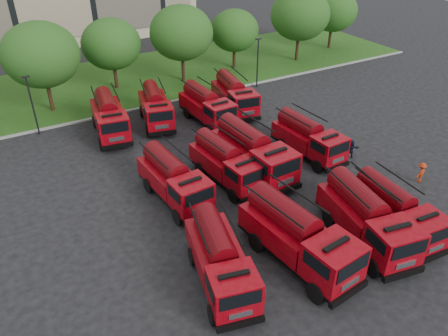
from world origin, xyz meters
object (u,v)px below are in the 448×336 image
object	(u,v)px
fire_truck_2	(366,218)
firefighter_0	(406,241)
fire_truck_6	(252,152)
firefighter_5	(349,157)
firefighter_3	(418,182)
fire_truck_10	(207,106)
firefighter_2	(396,228)
fire_truck_0	(220,260)
firefighter_4	(182,203)
fire_truck_8	(109,117)
fire_truck_7	(308,138)
fire_truck_5	(226,162)
fire_truck_3	(395,210)
firefighter_1	(381,250)
fire_truck_1	(298,236)
fire_truck_9	(155,107)
fire_truck_11	(234,95)
fire_truck_4	(174,179)

from	to	relation	value
fire_truck_2	firefighter_0	distance (m)	3.05
fire_truck_6	firefighter_5	world-z (taller)	fire_truck_6
firefighter_3	firefighter_5	world-z (taller)	firefighter_3
fire_truck_10	firefighter_2	distance (m)	19.02
firefighter_2	fire_truck_0	bearing A→B (deg)	65.17
firefighter_4	fire_truck_8	bearing A→B (deg)	-47.64
fire_truck_7	firefighter_4	xyz separation A→B (m)	(-11.09, -0.93, -1.49)
fire_truck_8	fire_truck_5	bearing A→B (deg)	-57.72
fire_truck_0	firefighter_5	distance (m)	16.23
fire_truck_3	fire_truck_7	bearing A→B (deg)	86.82
fire_truck_2	fire_truck_3	xyz separation A→B (m)	(2.17, -0.20, -0.16)
firefighter_1	firefighter_2	xyz separation A→B (m)	(2.25, 0.93, 0.00)
fire_truck_1	firefighter_5	xyz separation A→B (m)	(10.59, 6.87, -1.70)
fire_truck_2	fire_truck_5	size ratio (longest dim) A/B	1.10
fire_truck_0	fire_truck_7	world-z (taller)	fire_truck_0
firefighter_3	firefighter_2	bearing A→B (deg)	15.01
fire_truck_0	fire_truck_7	distance (m)	14.72
fire_truck_5	firefighter_2	bearing A→B (deg)	-62.02
firefighter_0	firefighter_5	xyz separation A→B (m)	(4.03, 8.86, 0.00)
fire_truck_8	firefighter_4	world-z (taller)	fire_truck_8
fire_truck_0	fire_truck_9	distance (m)	19.76
fire_truck_7	firefighter_1	bearing A→B (deg)	-109.63
fire_truck_7	fire_truck_9	bearing A→B (deg)	122.41
fire_truck_5	fire_truck_0	bearing A→B (deg)	-126.97
fire_truck_11	firefighter_0	xyz separation A→B (m)	(-0.82, -20.76, -1.56)
fire_truck_1	fire_truck_7	bearing A→B (deg)	42.15
fire_truck_0	fire_truck_3	bearing A→B (deg)	5.22
firefighter_5	firefighter_3	bearing A→B (deg)	141.77
fire_truck_4	fire_truck_9	xyz separation A→B (m)	(3.40, 11.37, -0.02)
fire_truck_8	fire_truck_2	bearing A→B (deg)	-58.58
fire_truck_7	firefighter_2	bearing A→B (deg)	-98.46
firefighter_0	fire_truck_2	bearing A→B (deg)	122.98
fire_truck_6	firefighter_5	xyz separation A→B (m)	(7.76, -1.86, -1.74)
fire_truck_9	fire_truck_11	world-z (taller)	fire_truck_11
fire_truck_6	fire_truck_4	bearing A→B (deg)	178.83
fire_truck_1	fire_truck_7	world-z (taller)	fire_truck_1
fire_truck_4	firefighter_1	size ratio (longest dim) A/B	3.98
fire_truck_8	firefighter_2	distance (m)	23.52
fire_truck_9	fire_truck_10	distance (m)	4.47
fire_truck_6	fire_truck_8	xyz separation A→B (m)	(-6.89, 11.10, -0.15)
firefighter_1	firefighter_3	world-z (taller)	firefighter_1
fire_truck_10	firefighter_2	size ratio (longest dim) A/B	4.27
firefighter_1	fire_truck_8	bearing A→B (deg)	98.15
fire_truck_10	fire_truck_3	bearing A→B (deg)	-84.46
fire_truck_0	fire_truck_8	world-z (taller)	fire_truck_8
fire_truck_10	firefighter_0	distance (m)	20.07
fire_truck_11	firefighter_4	distance (m)	15.22
firefighter_4	fire_truck_9	bearing A→B (deg)	-66.98
fire_truck_5	fire_truck_11	xyz separation A→B (m)	(6.69, 9.98, 0.06)
fire_truck_1	fire_truck_4	world-z (taller)	fire_truck_1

